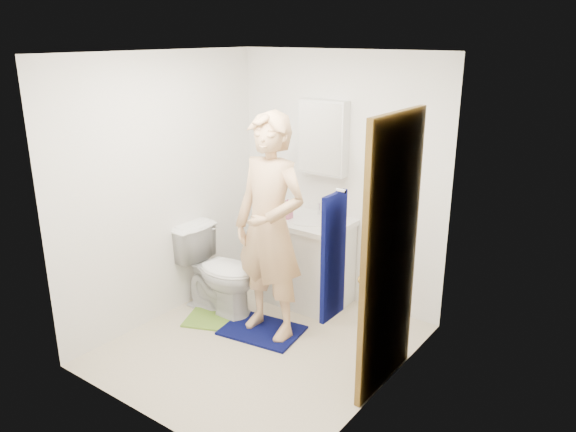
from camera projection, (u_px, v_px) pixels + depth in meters
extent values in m
cube|color=beige|center=(262.00, 346.00, 4.79)|extent=(2.20, 2.40, 0.02)
cube|color=white|center=(257.00, 51.00, 4.03)|extent=(2.20, 2.40, 0.02)
cube|color=white|center=(339.00, 180.00, 5.34)|extent=(2.20, 0.02, 2.40)
cube|color=white|center=(138.00, 259.00, 3.48)|extent=(2.20, 0.02, 2.40)
cube|color=white|center=(163.00, 189.00, 5.03)|extent=(0.02, 2.40, 2.40)
cube|color=white|center=(388.00, 241.00, 3.79)|extent=(0.02, 2.40, 2.40)
cube|color=white|center=(308.00, 264.00, 5.45)|extent=(0.75, 0.55, 0.80)
cube|color=white|center=(309.00, 222.00, 5.32)|extent=(0.79, 0.59, 0.05)
cylinder|color=white|center=(309.00, 221.00, 5.31)|extent=(0.40, 0.40, 0.03)
cylinder|color=silver|center=(319.00, 209.00, 5.43)|extent=(0.03, 0.03, 0.12)
cube|color=white|center=(323.00, 138.00, 5.25)|extent=(0.50, 0.12, 0.70)
cube|color=white|center=(319.00, 139.00, 5.20)|extent=(0.46, 0.01, 0.66)
cube|color=brown|center=(390.00, 256.00, 3.99)|extent=(0.05, 0.80, 2.05)
sphere|color=gold|center=(363.00, 280.00, 3.79)|extent=(0.07, 0.07, 0.07)
cube|color=#070C46|center=(333.00, 257.00, 3.38)|extent=(0.03, 0.24, 0.80)
cylinder|color=silver|center=(341.00, 191.00, 3.23)|extent=(0.06, 0.02, 0.02)
imported|color=white|center=(219.00, 271.00, 5.27)|extent=(0.81, 0.47, 0.82)
cube|color=#070C46|center=(262.00, 330.00, 5.00)|extent=(0.75, 0.58, 0.02)
cube|color=olive|center=(210.00, 319.00, 5.19)|extent=(0.54, 0.51, 0.02)
imported|color=#B65474|center=(287.00, 209.00, 5.31)|extent=(0.09, 0.09, 0.19)
imported|color=#74397D|center=(333.00, 215.00, 5.28)|extent=(0.15, 0.15, 0.10)
imported|color=#DDAD7C|center=(270.00, 228.00, 4.68)|extent=(0.73, 0.50, 1.93)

